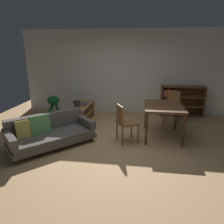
% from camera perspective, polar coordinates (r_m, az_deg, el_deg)
% --- Properties ---
extents(ground_plane, '(8.16, 8.16, 0.00)m').
position_cam_1_polar(ground_plane, '(4.69, 0.12, -9.23)').
color(ground_plane, tan).
extents(back_wall_panel, '(6.80, 0.10, 2.70)m').
position_cam_1_polar(back_wall_panel, '(6.93, 3.27, 10.97)').
color(back_wall_panel, silver).
rests_on(back_wall_panel, ground_plane).
extents(fabric_couch, '(1.88, 1.88, 0.71)m').
position_cam_1_polar(fabric_couch, '(4.81, -17.14, -5.31)').
color(fabric_couch, '#56351E').
rests_on(fabric_couch, ground_plane).
extents(media_console, '(0.41, 1.28, 0.52)m').
position_cam_1_polar(media_console, '(6.12, -8.12, -0.38)').
color(media_console, olive).
rests_on(media_console, ground_plane).
extents(open_laptop, '(0.41, 0.33, 0.09)m').
position_cam_1_polar(open_laptop, '(6.14, -8.65, 2.39)').
color(open_laptop, '#333338').
rests_on(open_laptop, media_console).
extents(desk_speaker, '(0.15, 0.15, 0.21)m').
position_cam_1_polar(desk_speaker, '(5.73, -9.70, 2.14)').
color(desk_speaker, '#2D2823').
rests_on(desk_speaker, media_console).
extents(potted_floor_plant, '(0.40, 0.47, 0.72)m').
position_cam_1_polar(potted_floor_plant, '(6.54, -15.82, 1.49)').
color(potted_floor_plant, '#9E9389').
rests_on(potted_floor_plant, ground_plane).
extents(dining_table, '(0.90, 1.15, 0.80)m').
position_cam_1_polar(dining_table, '(5.05, 14.14, 0.88)').
color(dining_table, '#56351E').
rests_on(dining_table, ground_plane).
extents(dining_chair_near, '(0.55, 0.54, 0.89)m').
position_cam_1_polar(dining_chair_near, '(4.67, 3.53, -2.58)').
color(dining_chair_near, brown).
rests_on(dining_chair_near, ground_plane).
extents(dining_chair_far, '(0.49, 0.49, 0.96)m').
position_cam_1_polar(dining_chair_far, '(6.02, 16.42, 1.45)').
color(dining_chair_far, brown).
rests_on(dining_chair_far, ground_plane).
extents(bookshelf, '(1.35, 0.33, 0.97)m').
position_cam_1_polar(bookshelf, '(6.96, 17.89, 2.96)').
color(bookshelf, brown).
rests_on(bookshelf, ground_plane).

